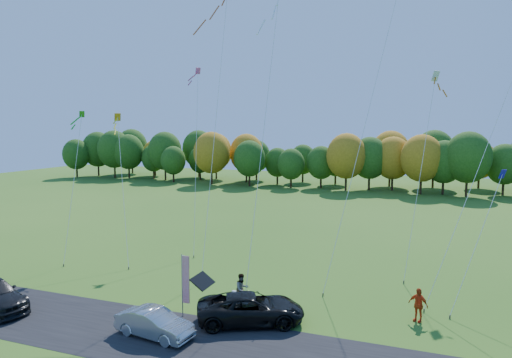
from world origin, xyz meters
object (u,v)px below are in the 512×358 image
(black_suv, at_px, (251,308))
(silver_sedan, at_px, (155,323))
(feather_flag, at_px, (185,279))
(person_east, at_px, (418,305))

(black_suv, relative_size, silver_sedan, 1.38)
(feather_flag, bearing_deg, black_suv, 8.72)
(black_suv, height_order, person_east, person_east)
(feather_flag, bearing_deg, silver_sedan, -95.97)
(black_suv, bearing_deg, person_east, -93.12)
(silver_sedan, relative_size, person_east, 2.25)
(silver_sedan, xyz_separation_m, feather_flag, (0.28, 2.65, 1.49))
(person_east, relative_size, feather_flag, 0.52)
(black_suv, relative_size, feather_flag, 1.61)
(silver_sedan, bearing_deg, feather_flag, 1.98)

